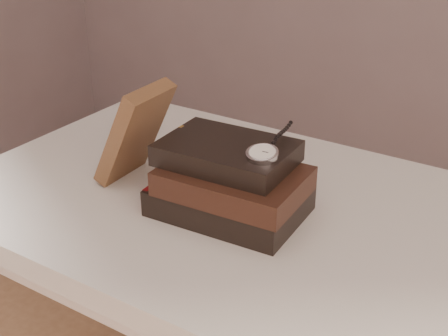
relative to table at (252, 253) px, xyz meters
The scene contains 5 objects.
table is the anchor object (origin of this frame).
book_stack 0.15m from the table, 116.19° to the right, with size 0.24×0.17×0.11m.
journal 0.28m from the table, behind, with size 0.03×0.11×0.18m, color #472C1B.
pocket_watch 0.22m from the table, 45.22° to the right, with size 0.05×0.15×0.02m.
eyeglasses 0.19m from the table, 162.23° to the left, with size 0.10×0.12×0.05m.
Camera 1 is at (0.43, -0.41, 1.25)m, focal length 49.81 mm.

